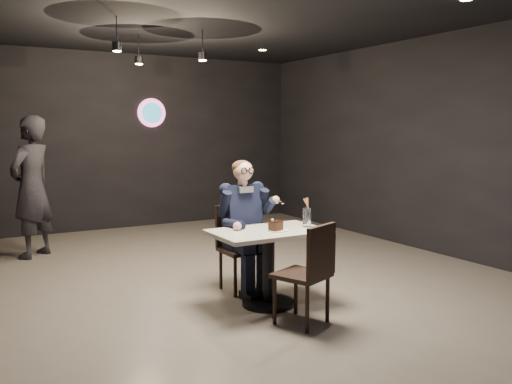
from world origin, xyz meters
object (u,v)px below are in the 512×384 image
sundae_glass (307,218)px  seated_man (242,224)px  main_table (268,268)px  passerby (32,187)px  chair_far (242,248)px  chair_near (302,273)px

sundae_glass → seated_man: bearing=126.4°
main_table → passerby: bearing=117.6°
seated_man → sundae_glass: (0.43, -0.58, 0.12)m
chair_far → main_table: bearing=-90.0°
chair_near → sundae_glass: bearing=28.9°
chair_near → passerby: (-1.72, 3.87, 0.49)m
chair_far → chair_near: (0.00, -1.12, 0.00)m
seated_man → sundae_glass: bearing=-53.6°
passerby → main_table: bearing=74.2°
chair_far → sundae_glass: (0.43, -0.58, 0.38)m
chair_far → seated_man: seated_man is taller
passerby → seated_man: bearing=78.7°
main_table → passerby: (-1.72, 3.30, 0.57)m
main_table → chair_far: (0.00, 0.55, 0.09)m
main_table → seated_man: 0.65m
sundae_glass → passerby: (-2.15, 3.33, 0.11)m
chair_far → chair_near: size_ratio=1.00×
passerby → chair_far: bearing=78.7°
chair_near → sundae_glass: sundae_glass is taller
chair_far → sundae_glass: size_ratio=4.94×
chair_far → passerby: (-1.72, 2.75, 0.49)m
chair_near → seated_man: (0.00, 1.12, 0.26)m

